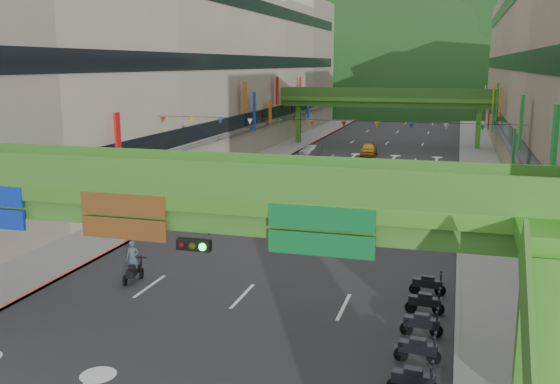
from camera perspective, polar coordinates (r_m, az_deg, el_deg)
name	(u,v)px	position (r m, az deg, el deg)	size (l,w,h in m)	color
road_slab	(367,164)	(63.81, 7.94, 2.51)	(18.00, 140.00, 0.02)	#28282B
sidewalk_left	(263,159)	(66.21, -1.53, 3.00)	(4.00, 140.00, 0.15)	gray
sidewalk_right	(480,169)	(63.25, 17.86, 2.03)	(4.00, 140.00, 0.15)	gray
curb_left	(281,160)	(65.66, 0.05, 2.95)	(0.20, 140.00, 0.18)	#CC5959
curb_right	(460,168)	(63.20, 16.14, 2.14)	(0.20, 140.00, 0.18)	gray
building_row_left	(192,69)	(68.27, -8.06, 11.06)	(12.80, 95.00, 19.00)	#9E937F
overpass_near	(199,218)	(20.01, -7.40, -2.38)	(28.00, 12.27, 7.10)	#4C9E2D
overpass_far	(386,102)	(78.04, 9.64, 8.09)	(28.00, 2.20, 7.10)	#4C9E2D
hill_left	(370,101)	(174.33, 8.22, 8.23)	(168.00, 140.00, 112.00)	#1C4419
hill_right	(519,99)	(193.37, 20.99, 7.91)	(208.00, 176.00, 128.00)	#1C4419
bunting_string	(328,124)	(43.49, 4.38, 6.25)	(26.00, 0.36, 0.47)	black
scooter_rider_near	(133,263)	(29.97, -13.31, -6.34)	(0.75, 1.58, 2.00)	black
scooter_rider_mid	(283,215)	(37.84, 0.26, -2.11)	(0.87, 1.60, 1.99)	black
scooter_rider_left	(281,192)	(44.96, 0.11, 0.01)	(0.95, 1.60, 1.93)	gray
scooter_rider_far	(211,209)	(39.62, -6.37, -1.53)	(0.91, 1.59, 2.05)	#821002
parked_scooter_row	(422,323)	(24.36, 12.83, -11.61)	(1.60, 9.37, 1.08)	black
car_silver	(311,151)	(68.66, 2.83, 3.76)	(1.31, 3.75, 1.24)	#97979F
car_yellow	(369,149)	(70.06, 8.12, 3.89)	(1.68, 4.17, 1.42)	gold
pedestrian_red	(530,272)	(30.53, 21.91, -6.79)	(0.78, 0.61, 1.61)	#B52A20
pedestrian_dark	(470,193)	(46.86, 16.99, -0.13)	(1.02, 0.42, 1.74)	#23212A
pedestrian_blue	(508,202)	(44.76, 20.10, -0.84)	(0.83, 0.54, 1.79)	#34495A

